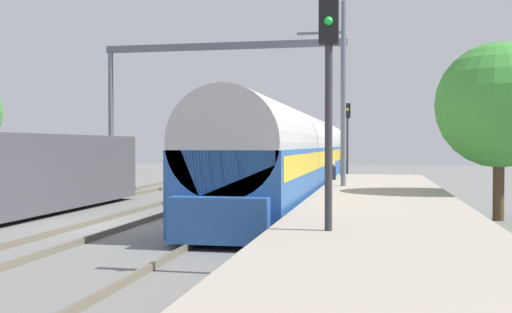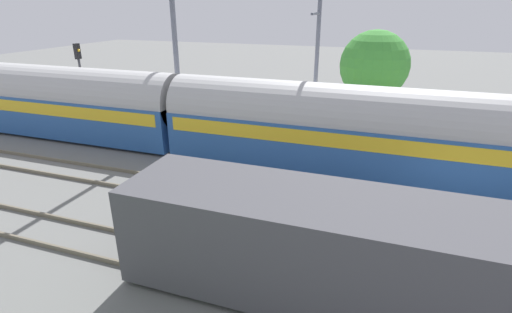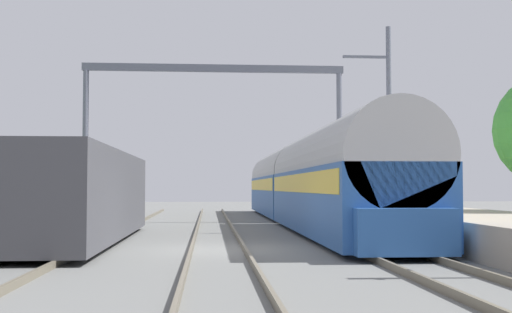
{
  "view_description": "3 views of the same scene",
  "coord_description": "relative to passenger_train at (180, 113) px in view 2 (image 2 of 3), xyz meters",
  "views": [
    {
      "loc": [
        7.92,
        -17.41,
        2.49
      ],
      "look_at": [
        4.3,
        1.13,
        2.13
      ],
      "focal_mm": 43.11,
      "sensor_mm": 36.0,
      "label": 1
    },
    {
      "loc": [
        -12.54,
        2.9,
        7.2
      ],
      "look_at": [
        0.53,
        7.43,
        1.7
      ],
      "focal_mm": 26.94,
      "sensor_mm": 36.0,
      "label": 2
    },
    {
      "loc": [
        -0.26,
        -18.27,
        1.75
      ],
      "look_at": [
        2.15,
        14.98,
        3.32
      ],
      "focal_mm": 45.73,
      "sensor_mm": 36.0,
      "label": 3
    }
  ],
  "objects": [
    {
      "name": "ground",
      "position": [
        -4.3,
        -12.91,
        -1.97
      ],
      "size": [
        120.0,
        120.0,
        0.0
      ],
      "primitive_type": "plane",
      "color": "slate"
    },
    {
      "name": "person_crossing",
      "position": [
        1.7,
        -2.23,
        -0.94
      ],
      "size": [
        0.31,
        0.44,
        1.73
      ],
      "rotation": [
        0.0,
        0.0,
        4.91
      ],
      "color": "#272727",
      "rests_on": "ground"
    },
    {
      "name": "track_west",
      "position": [
        -4.3,
        -12.91,
        -1.89
      ],
      "size": [
        1.52,
        60.0,
        0.16
      ],
      "color": "#6B6351",
      "rests_on": "ground"
    },
    {
      "name": "tree_east_background",
      "position": [
        7.58,
        -9.05,
        1.81
      ],
      "size": [
        4.11,
        4.11,
        5.85
      ],
      "color": "#4C3826",
      "rests_on": "ground"
    },
    {
      "name": "passenger_train",
      "position": [
        0.0,
        0.0,
        0.0
      ],
      "size": [
        2.93,
        32.85,
        3.82
      ],
      "color": "#28569E",
      "rests_on": "ground"
    },
    {
      "name": "track_east",
      "position": [
        0.0,
        -12.91,
        -1.89
      ],
      "size": [
        1.52,
        60.0,
        0.16
      ],
      "color": "#6B6351",
      "rests_on": "ground"
    },
    {
      "name": "platform",
      "position": [
        3.82,
        -10.91,
        -1.52
      ],
      "size": [
        4.4,
        28.0,
        0.9
      ],
      "color": "#A39989",
      "rests_on": "ground"
    },
    {
      "name": "freight_car",
      "position": [
        -8.61,
        -10.25,
        -0.5
      ],
      "size": [
        2.8,
        13.0,
        2.7
      ],
      "color": "#47474C",
      "rests_on": "ground"
    },
    {
      "name": "catenary_pole_east_mid",
      "position": [
        2.35,
        -6.51,
        2.18
      ],
      "size": [
        1.9,
        0.2,
        8.0
      ],
      "color": "slate",
      "rests_on": "ground"
    },
    {
      "name": "catenary_gantry",
      "position": [
        -4.3,
        1.14,
        3.7
      ],
      "size": [
        13.01,
        0.28,
        7.86
      ],
      "color": "slate",
      "rests_on": "ground"
    },
    {
      "name": "railway_signal_far",
      "position": [
        1.92,
        7.78,
        1.25
      ],
      "size": [
        0.36,
        0.3,
        5.03
      ],
      "color": "#2D2D33",
      "rests_on": "ground"
    }
  ]
}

